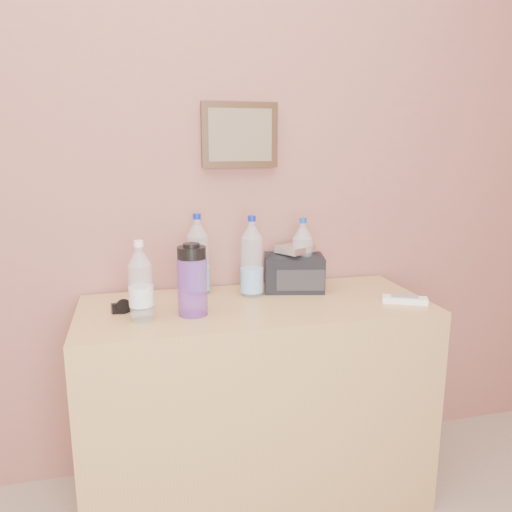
{
  "coord_description": "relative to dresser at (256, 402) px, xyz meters",
  "views": [
    {
      "loc": [
        -0.07,
        0.02,
        1.36
      ],
      "look_at": [
        0.35,
        1.71,
        0.97
      ],
      "focal_mm": 35.0,
      "sensor_mm": 36.0,
      "label": 1
    }
  ],
  "objects": [
    {
      "name": "picture_frame",
      "position": [
        0.0,
        0.26,
        1.0
      ],
      "size": [
        0.3,
        0.03,
        0.25
      ],
      "primitive_type": null,
      "color": "#382311",
      "rests_on": "room_shell"
    },
    {
      "name": "dresser",
      "position": [
        0.0,
        0.0,
        0.0
      ],
      "size": [
        1.27,
        0.53,
        0.79
      ],
      "primitive_type": "cube",
      "color": "tan",
      "rests_on": "ground"
    },
    {
      "name": "pet_large_a",
      "position": [
        -0.18,
        0.19,
        0.54
      ],
      "size": [
        0.08,
        0.08,
        0.31
      ],
      "rotation": [
        0.0,
        0.0,
        0.23
      ],
      "color": "white",
      "rests_on": "dresser"
    },
    {
      "name": "pet_large_b",
      "position": [
        0.01,
        0.11,
        0.53
      ],
      "size": [
        0.08,
        0.08,
        0.31
      ],
      "rotation": [
        0.0,
        0.0,
        -0.03
      ],
      "color": "#CEE3FF",
      "rests_on": "dresser"
    },
    {
      "name": "pet_large_c",
      "position": [
        0.22,
        0.12,
        0.53
      ],
      "size": [
        0.08,
        0.08,
        0.29
      ],
      "rotation": [
        0.0,
        0.0,
        -0.13
      ],
      "color": "silver",
      "rests_on": "dresser"
    },
    {
      "name": "pet_small",
      "position": [
        -0.41,
        -0.08,
        0.51
      ],
      "size": [
        0.08,
        0.08,
        0.27
      ],
      "rotation": [
        0.0,
        0.0,
        -0.43
      ],
      "color": "silver",
      "rests_on": "dresser"
    },
    {
      "name": "nalgene_bottle",
      "position": [
        -0.24,
        -0.07,
        0.52
      ],
      "size": [
        0.1,
        0.1,
        0.25
      ],
      "rotation": [
        0.0,
        0.0,
        0.28
      ],
      "color": "purple",
      "rests_on": "dresser"
    },
    {
      "name": "sunglasses",
      "position": [
        -0.44,
        0.03,
        0.41
      ],
      "size": [
        0.15,
        0.09,
        0.04
      ],
      "primitive_type": null,
      "rotation": [
        0.0,
        0.0,
        0.31
      ],
      "color": "black",
      "rests_on": "dresser"
    },
    {
      "name": "ac_remote",
      "position": [
        0.54,
        -0.12,
        0.41
      ],
      "size": [
        0.17,
        0.11,
        0.02
      ],
      "primitive_type": "cube",
      "rotation": [
        0.0,
        0.0,
        -0.44
      ],
      "color": "silver",
      "rests_on": "dresser"
    },
    {
      "name": "toiletry_bag",
      "position": [
        0.19,
        0.14,
        0.48
      ],
      "size": [
        0.26,
        0.22,
        0.16
      ],
      "primitive_type": null,
      "rotation": [
        0.0,
        0.0,
        -0.23
      ],
      "color": "#222226",
      "rests_on": "dresser"
    },
    {
      "name": "foil_packet",
      "position": [
        0.19,
        0.12,
        0.57
      ],
      "size": [
        0.16,
        0.16,
        0.03
      ],
      "primitive_type": "cube",
      "rotation": [
        0.0,
        0.0,
        0.55
      ],
      "color": "silver",
      "rests_on": "toiletry_bag"
    }
  ]
}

